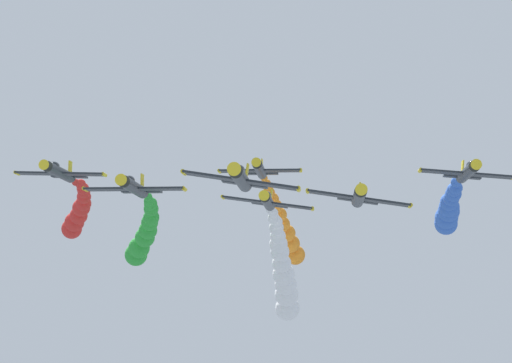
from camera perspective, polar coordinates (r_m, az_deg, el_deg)
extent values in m
cylinder|color=#23282D|center=(76.79, -0.90, 0.16)|extent=(1.25, 9.00, 1.25)
cone|color=yellow|center=(71.75, -1.25, 0.67)|extent=(1.19, 1.20, 1.19)
cube|color=#23282D|center=(77.17, -0.89, 0.05)|extent=(9.12, 1.90, 1.58)
cylinder|color=yellow|center=(76.83, 2.49, -0.44)|extent=(0.41, 1.40, 0.41)
cylinder|color=yellow|center=(77.78, -4.22, 0.53)|extent=(0.41, 1.40, 0.41)
cube|color=#23282D|center=(80.75, -0.65, -0.16)|extent=(3.78, 1.20, 0.76)
cube|color=yellow|center=(80.95, -0.55, 0.47)|extent=(0.38, 1.10, 1.60)
ellipsoid|color=black|center=(75.07, -0.96, 0.71)|extent=(0.90, 2.20, 0.81)
cylinder|color=#23282D|center=(87.38, 6.02, -0.89)|extent=(1.25, 9.00, 1.25)
cone|color=yellow|center=(82.32, 6.14, -0.51)|extent=(1.19, 1.20, 1.19)
cube|color=#23282D|center=(87.77, 6.00, -0.98)|extent=(9.12, 1.90, 1.56)
cylinder|color=yellow|center=(87.98, 8.97, -1.40)|extent=(0.41, 1.40, 0.41)
cylinder|color=yellow|center=(87.80, 3.03, -0.56)|extent=(0.41, 1.40, 0.41)
cube|color=#23282D|center=(91.36, 5.94, -1.13)|extent=(3.78, 1.20, 0.75)
cube|color=yellow|center=(91.56, 6.02, -0.57)|extent=(0.38, 1.10, 1.60)
ellipsoid|color=black|center=(85.65, 6.11, -0.43)|extent=(0.90, 2.20, 0.81)
cylinder|color=#23282D|center=(90.19, -7.14, -0.34)|extent=(1.11, 9.00, 1.11)
cone|color=yellow|center=(85.22, -7.80, 0.06)|extent=(1.05, 1.20, 1.05)
cube|color=#23282D|center=(90.56, -7.09, -0.44)|extent=(9.20, 1.90, 0.22)
cylinder|color=yellow|center=(89.79, -4.21, -0.43)|extent=(0.36, 1.40, 0.36)
cylinder|color=yellow|center=(91.56, -9.92, -0.44)|extent=(0.36, 1.40, 0.36)
cube|color=#23282D|center=(94.09, -6.67, -0.60)|extent=(3.80, 1.20, 0.20)
cube|color=yellow|center=(94.30, -6.65, -0.05)|extent=(0.15, 1.10, 1.60)
ellipsoid|color=black|center=(88.49, -7.36, 0.11)|extent=(0.80, 2.20, 0.70)
sphere|color=green|center=(97.22, -6.30, -0.89)|extent=(0.81, 0.81, 0.81)
sphere|color=green|center=(99.43, -6.26, -1.13)|extent=(1.04, 1.04, 1.04)
sphere|color=green|center=(101.63, -6.16, -1.30)|extent=(1.40, 1.40, 1.40)
sphere|color=green|center=(103.83, -6.13, -1.59)|extent=(1.58, 1.58, 1.58)
sphere|color=green|center=(106.00, -6.12, -2.09)|extent=(1.75, 1.75, 1.75)
sphere|color=green|center=(108.25, -6.21, -2.38)|extent=(1.88, 1.88, 1.88)
sphere|color=green|center=(110.47, -6.31, -2.84)|extent=(2.09, 2.09, 2.09)
sphere|color=green|center=(112.74, -6.49, -3.26)|extent=(2.29, 2.29, 2.29)
sphere|color=green|center=(115.05, -6.82, -3.85)|extent=(2.51, 2.51, 2.51)
sphere|color=green|center=(117.34, -7.00, -4.26)|extent=(2.70, 2.70, 2.70)
cylinder|color=#23282D|center=(99.00, 0.67, -1.17)|extent=(1.24, 9.00, 1.24)
cone|color=yellow|center=(93.93, 0.49, -0.86)|extent=(1.18, 1.20, 1.18)
cube|color=#23282D|center=(99.38, 0.68, -1.25)|extent=(9.14, 1.90, 1.43)
cylinder|color=yellow|center=(99.16, 3.31, -1.59)|extent=(0.41, 1.40, 0.41)
cylinder|color=yellow|center=(99.82, -1.94, -0.92)|extent=(0.41, 1.40, 0.41)
cube|color=#23282D|center=(102.97, 0.81, -1.37)|extent=(3.79, 1.20, 0.69)
cube|color=yellow|center=(103.16, 0.88, -0.88)|extent=(0.36, 1.10, 1.60)
ellipsoid|color=black|center=(97.26, 0.65, -0.78)|extent=(0.89, 2.20, 0.80)
sphere|color=white|center=(106.10, 0.86, -1.65)|extent=(1.02, 1.02, 1.02)
sphere|color=white|center=(108.22, 1.02, -1.83)|extent=(1.08, 1.08, 1.08)
sphere|color=white|center=(110.34, 1.03, -2.14)|extent=(1.33, 1.33, 1.33)
sphere|color=white|center=(112.46, 1.20, -2.36)|extent=(1.44, 1.44, 1.44)
sphere|color=white|center=(114.57, 1.19, -2.71)|extent=(1.74, 1.74, 1.74)
sphere|color=white|center=(116.66, 1.28, -3.20)|extent=(1.90, 1.90, 1.90)
sphere|color=white|center=(118.76, 1.32, -3.66)|extent=(2.25, 2.25, 2.25)
sphere|color=white|center=(120.86, 1.39, -4.12)|extent=(2.39, 2.39, 2.39)
sphere|color=white|center=(122.95, 1.50, -4.78)|extent=(2.44, 2.44, 2.44)
sphere|color=white|center=(125.06, 1.62, -5.42)|extent=(2.86, 2.86, 2.86)
sphere|color=white|center=(127.18, 1.74, -6.00)|extent=(2.88, 2.88, 2.88)
sphere|color=white|center=(129.32, 1.79, -6.59)|extent=(3.15, 3.15, 3.15)
sphere|color=white|center=(131.47, 1.85, -7.40)|extent=(3.28, 3.28, 3.28)
cylinder|color=#23282D|center=(98.86, 12.23, 0.52)|extent=(1.19, 9.00, 1.19)
cone|color=yellow|center=(93.86, 12.67, 0.93)|extent=(1.13, 1.20, 1.13)
cube|color=#23282D|center=(99.24, 12.19, 0.43)|extent=(9.18, 1.90, 1.00)
cylinder|color=yellow|center=(98.75, 9.55, 0.65)|extent=(0.39, 1.40, 0.39)
cube|color=#23282D|center=(102.80, 11.91, 0.26)|extent=(3.80, 1.20, 0.52)
cube|color=yellow|center=(103.02, 11.94, 0.75)|extent=(0.28, 1.10, 1.61)
ellipsoid|color=black|center=(97.17, 12.39, 0.95)|extent=(0.86, 2.20, 0.77)
sphere|color=blue|center=(105.37, 11.75, 0.10)|extent=(0.91, 0.91, 0.91)
sphere|color=blue|center=(106.92, 11.58, -0.03)|extent=(1.16, 1.16, 1.16)
sphere|color=blue|center=(108.47, 11.58, -0.37)|extent=(1.46, 1.46, 1.46)
sphere|color=blue|center=(110.04, 11.46, -0.48)|extent=(1.57, 1.57, 1.57)
sphere|color=blue|center=(111.61, 11.43, -0.70)|extent=(1.85, 1.85, 1.85)
sphere|color=blue|center=(113.14, 11.31, -0.97)|extent=(1.83, 1.83, 1.83)
sphere|color=blue|center=(114.69, 11.19, -1.18)|extent=(2.10, 2.10, 2.10)
sphere|color=blue|center=(116.25, 11.19, -1.47)|extent=(2.43, 2.43, 2.43)
sphere|color=blue|center=(117.82, 11.17, -1.70)|extent=(2.61, 2.61, 2.61)
sphere|color=blue|center=(119.34, 11.04, -2.08)|extent=(2.81, 2.81, 2.81)
sphere|color=blue|center=(120.89, 11.01, -2.41)|extent=(2.83, 2.83, 2.83)
cylinder|color=#23282D|center=(103.18, -11.38, 0.53)|extent=(1.13, 9.00, 1.13)
cone|color=yellow|center=(98.31, -12.16, 0.92)|extent=(1.07, 1.20, 1.07)
cube|color=#23282D|center=(103.55, -11.32, 0.44)|extent=(9.20, 1.90, 0.42)
cylinder|color=yellow|center=(102.41, -8.84, 0.40)|extent=(0.37, 1.40, 0.37)
cylinder|color=yellow|center=(104.87, -13.75, 0.48)|extent=(0.37, 1.40, 0.37)
cube|color=#23282D|center=(107.01, -10.81, 0.27)|extent=(3.80, 1.20, 0.28)
cube|color=yellow|center=(107.22, -10.78, 0.75)|extent=(0.18, 1.10, 1.60)
ellipsoid|color=black|center=(101.52, -11.63, 0.94)|extent=(0.82, 2.20, 0.72)
sphere|color=red|center=(110.08, -10.47, -0.05)|extent=(0.81, 0.81, 0.81)
sphere|color=red|center=(112.18, -10.18, -0.15)|extent=(1.17, 1.17, 1.17)
sphere|color=red|center=(114.32, -10.06, -0.40)|extent=(1.42, 1.42, 1.42)
sphere|color=red|center=(116.51, -10.00, -0.60)|extent=(1.49, 1.49, 1.49)
sphere|color=red|center=(118.70, -9.99, -0.87)|extent=(1.70, 1.70, 1.70)
sphere|color=red|center=(120.89, -10.02, -1.27)|extent=(1.93, 1.93, 1.93)
sphere|color=red|center=(123.17, -10.15, -1.51)|extent=(2.22, 2.22, 2.22)
sphere|color=red|center=(125.41, -10.30, -1.96)|extent=(2.25, 2.25, 2.25)
sphere|color=red|center=(127.73, -10.53, -2.33)|extent=(2.54, 2.54, 2.54)
sphere|color=red|center=(130.02, -10.69, -2.72)|extent=(2.68, 2.68, 2.68)
cylinder|color=#23282D|center=(110.13, 0.22, 0.71)|extent=(1.10, 9.00, 1.10)
cone|color=yellow|center=(105.09, 0.03, 1.08)|extent=(1.05, 1.20, 1.05)
cube|color=#23282D|center=(110.51, 0.23, 0.63)|extent=(9.20, 1.90, 0.20)
cylinder|color=yellow|center=(110.31, 2.62, 0.65)|extent=(0.36, 1.40, 0.36)
cylinder|color=yellow|center=(110.90, -2.14, 0.60)|extent=(0.36, 1.40, 0.36)
cube|color=#23282D|center=(114.09, 0.35, 0.46)|extent=(3.80, 1.20, 0.19)
cube|color=yellow|center=(114.31, 0.35, 0.91)|extent=(0.14, 1.10, 1.60)
ellipsoid|color=black|center=(108.42, 0.15, 1.10)|extent=(0.80, 2.20, 0.70)
sphere|color=orange|center=(117.36, 0.48, 0.20)|extent=(0.86, 0.86, 0.86)
sphere|color=orange|center=(119.60, 0.62, -0.11)|extent=(1.05, 1.05, 1.05)
sphere|color=orange|center=(121.88, 0.71, -0.31)|extent=(1.33, 1.33, 1.33)
sphere|color=orange|center=(124.12, 0.77, -0.65)|extent=(1.49, 1.49, 1.49)
sphere|color=orange|center=(126.34, 0.93, -1.05)|extent=(1.85, 1.85, 1.85)
sphere|color=orange|center=(128.56, 1.11, -1.45)|extent=(1.95, 1.95, 1.95)
sphere|color=orange|center=(130.76, 1.38, -1.95)|extent=(2.01, 2.01, 2.01)
sphere|color=orange|center=(132.96, 1.51, -2.51)|extent=(2.26, 2.26, 2.26)
sphere|color=orange|center=(135.17, 1.81, -3.03)|extent=(2.41, 2.41, 2.41)
sphere|color=orange|center=(137.38, 2.03, -3.65)|extent=(2.61, 2.61, 2.61)
sphere|color=orange|center=(139.59, 2.30, -4.30)|extent=(2.83, 2.83, 2.83)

